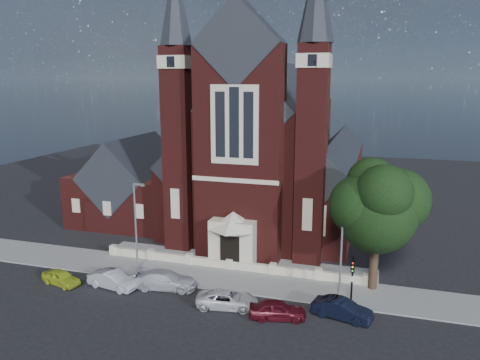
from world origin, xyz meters
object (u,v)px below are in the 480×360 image
at_px(car_silver_a, 113,280).
at_px(car_navy, 342,309).
at_px(street_lamp_left, 136,221).
at_px(car_dark_red, 277,310).
at_px(street_tree, 379,209).
at_px(car_white_suv, 227,299).
at_px(church, 272,153).
at_px(car_lime_van, 61,278).
at_px(parish_hall, 134,187).
at_px(street_lamp_right, 343,241).
at_px(traffic_signal, 352,275).
at_px(car_silver_b, 166,280).

relative_size(car_silver_a, car_navy, 1.01).
bearing_deg(street_lamp_left, car_dark_red, -19.69).
height_order(street_tree, car_white_suv, street_tree).
bearing_deg(church, street_tree, -53.83).
relative_size(street_tree, car_lime_van, 2.94).
height_order(parish_hall, street_lamp_left, parish_hall).
bearing_deg(street_tree, street_lamp_left, -175.24).
height_order(street_tree, street_lamp_left, street_tree).
distance_m(car_lime_van, car_navy, 23.17).
height_order(car_silver_a, car_navy, car_silver_a).
relative_size(church, car_navy, 8.05).
bearing_deg(street_lamp_right, car_dark_red, -129.07).
distance_m(church, street_tree, 21.38).
distance_m(traffic_signal, car_navy, 2.80).
bearing_deg(car_white_suv, traffic_signal, -82.20).
bearing_deg(car_lime_van, car_silver_b, -64.09).
height_order(street_lamp_right, car_dark_red, street_lamp_right).
xyz_separation_m(street_tree, car_silver_a, (-20.68, -5.65, -6.24)).
height_order(church, street_tree, church).
bearing_deg(street_tree, car_silver_b, -164.73).
xyz_separation_m(church, car_lime_van, (-12.65, -23.56, -7.56)).
bearing_deg(parish_hall, street_lamp_left, -59.98).
bearing_deg(car_navy, church, 37.72).
bearing_deg(car_lime_van, car_dark_red, -77.03).
distance_m(street_lamp_left, street_lamp_right, 18.00).
relative_size(street_lamp_right, car_silver_b, 1.56).
bearing_deg(car_navy, car_lime_van, 105.27).
bearing_deg(parish_hall, car_dark_red, -40.75).
xyz_separation_m(church, car_silver_a, (-8.08, -22.89, -7.46)).
bearing_deg(car_silver_a, car_white_suv, -83.26).
height_order(parish_hall, traffic_signal, parish_hall).
height_order(car_silver_b, car_navy, car_silver_b).
bearing_deg(car_silver_b, car_white_suv, -113.14).
xyz_separation_m(parish_hall, street_lamp_right, (26.09, -14.00, 0.59)).
bearing_deg(car_silver_a, church, -10.15).
height_order(church, car_lime_van, church).
xyz_separation_m(parish_hall, car_silver_b, (12.13, -16.79, -3.26)).
xyz_separation_m(car_silver_b, car_dark_red, (9.91, -2.20, -0.05)).
bearing_deg(car_white_suv, parish_hall, 34.78).
distance_m(church, street_lamp_right, 21.76).
distance_m(street_tree, street_lamp_left, 20.71).
bearing_deg(car_silver_a, street_tree, -65.42).
distance_m(street_lamp_left, traffic_signal, 19.08).
bearing_deg(car_navy, street_lamp_left, 91.69).
height_order(street_lamp_left, car_dark_red, street_lamp_left).
relative_size(car_lime_van, car_silver_b, 0.70).
bearing_deg(car_silver_a, car_dark_red, -84.95).
distance_m(church, car_lime_van, 27.79).
distance_m(car_lime_van, car_dark_red, 18.69).
height_order(church, car_white_suv, church).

